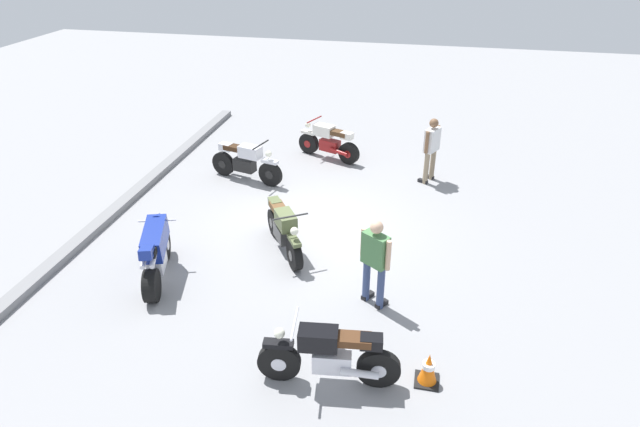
# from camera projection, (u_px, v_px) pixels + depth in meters

# --- Properties ---
(ground_plane) EXTENTS (40.00, 40.00, 0.00)m
(ground_plane) POSITION_uv_depth(u_px,v_px,m) (311.00, 230.00, 11.83)
(ground_plane) COLOR gray
(curb_edge) EXTENTS (14.00, 0.30, 0.15)m
(curb_edge) POSITION_uv_depth(u_px,v_px,m) (119.00, 206.00, 12.65)
(curb_edge) COLOR gray
(curb_edge) RESTS_ON ground
(motorcycle_cream_vintage) EXTENTS (0.99, 1.87, 1.07)m
(motorcycle_cream_vintage) POSITION_uv_depth(u_px,v_px,m) (329.00, 142.00, 15.10)
(motorcycle_cream_vintage) COLOR black
(motorcycle_cream_vintage) RESTS_ON ground
(motorcycle_olive_vintage) EXTENTS (1.73, 1.19, 1.07)m
(motorcycle_olive_vintage) POSITION_uv_depth(u_px,v_px,m) (284.00, 230.00, 10.90)
(motorcycle_olive_vintage) COLOR black
(motorcycle_olive_vintage) RESTS_ON ground
(motorcycle_blue_sportbike) EXTENTS (1.92, 0.88, 1.14)m
(motorcycle_blue_sportbike) POSITION_uv_depth(u_px,v_px,m) (156.00, 251.00, 10.02)
(motorcycle_blue_sportbike) COLOR black
(motorcycle_blue_sportbike) RESTS_ON ground
(motorcycle_silver_cruiser) EXTENTS (0.87, 2.05, 1.09)m
(motorcycle_silver_cruiser) POSITION_uv_depth(u_px,v_px,m) (246.00, 161.00, 13.83)
(motorcycle_silver_cruiser) COLOR black
(motorcycle_silver_cruiser) RESTS_ON ground
(motorcycle_black_cruiser) EXTENTS (0.70, 2.09, 1.09)m
(motorcycle_black_cruiser) POSITION_uv_depth(u_px,v_px,m) (329.00, 355.00, 7.75)
(motorcycle_black_cruiser) COLOR black
(motorcycle_black_cruiser) RESTS_ON ground
(person_in_white_shirt) EXTENTS (0.62, 0.47, 1.69)m
(person_in_white_shirt) POSITION_uv_depth(u_px,v_px,m) (431.00, 146.00, 13.56)
(person_in_white_shirt) COLOR gray
(person_in_white_shirt) RESTS_ON ground
(person_in_green_shirt) EXTENTS (0.50, 0.59, 1.68)m
(person_in_green_shirt) POSITION_uv_depth(u_px,v_px,m) (375.00, 258.00, 9.15)
(person_in_green_shirt) COLOR #384772
(person_in_green_shirt) RESTS_ON ground
(traffic_cone) EXTENTS (0.36, 0.36, 0.53)m
(traffic_cone) POSITION_uv_depth(u_px,v_px,m) (428.00, 368.00, 7.87)
(traffic_cone) COLOR black
(traffic_cone) RESTS_ON ground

